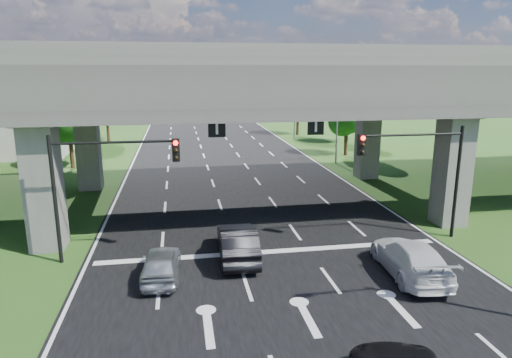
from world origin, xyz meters
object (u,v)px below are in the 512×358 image
object	(u,v)px
car_dark	(237,242)
signal_left	(103,174)
streetlight_far	(334,102)
car_silver	(161,263)
signal_right	(421,162)
car_white	(410,258)
streetlight_beyond	(292,93)

from	to	relation	value
car_dark	signal_left	bearing A→B (deg)	-6.91
streetlight_far	car_silver	xyz separation A→B (m)	(-15.41, -22.56, -5.15)
signal_left	streetlight_far	distance (m)	26.95
signal_right	streetlight_far	size ratio (longest dim) A/B	0.60
car_silver	car_white	xyz separation A→B (m)	(10.71, -1.48, 0.10)
signal_left	car_white	xyz separation A→B (m)	(13.22, -3.99, -3.39)
signal_left	streetlight_beyond	xyz separation A→B (m)	(17.92, 36.06, 1.66)
car_white	streetlight_far	bearing A→B (deg)	-96.08
car_silver	car_dark	size ratio (longest dim) A/B	0.81
signal_left	car_dark	world-z (taller)	signal_left
streetlight_far	car_silver	world-z (taller)	streetlight_far
car_white	streetlight_beyond	bearing A→B (deg)	-91.71
signal_right	car_white	xyz separation A→B (m)	(-2.42, -3.99, -3.39)
signal_left	car_dark	distance (m)	6.96
car_silver	car_dark	world-z (taller)	car_dark
streetlight_far	car_white	distance (m)	25.02
signal_right	signal_left	distance (m)	15.65
streetlight_beyond	signal_right	bearing A→B (deg)	-93.61
signal_left	car_silver	distance (m)	4.98
signal_left	streetlight_beyond	size ratio (longest dim) A/B	0.60
streetlight_far	car_silver	distance (m)	27.80
car_white	signal_left	bearing A→B (deg)	-11.81
signal_right	car_dark	bearing A→B (deg)	-174.41
signal_right	streetlight_beyond	distance (m)	36.17
car_silver	car_dark	distance (m)	3.84
signal_left	car_dark	xyz separation A→B (m)	(6.02, -0.94, -3.36)
streetlight_far	car_dark	bearing A→B (deg)	-119.53
signal_right	streetlight_far	xyz separation A→B (m)	(2.27, 20.06, 1.66)
streetlight_far	signal_right	bearing A→B (deg)	-96.47
streetlight_far	car_white	xyz separation A→B (m)	(-4.70, -24.05, -5.05)
signal_right	car_white	size ratio (longest dim) A/B	1.13
streetlight_far	streetlight_beyond	world-z (taller)	same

